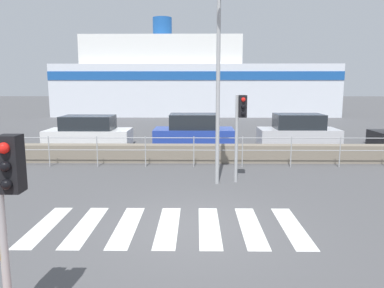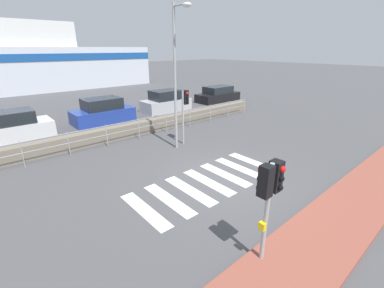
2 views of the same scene
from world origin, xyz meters
TOP-DOWN VIEW (x-y plane):
  - ground_plane at (0.00, 0.00)m, footprint 160.00×160.00m
  - sidewalk_brick at (0.00, -4.10)m, footprint 24.00×1.80m
  - crosswalk at (-0.52, 0.00)m, footprint 5.85×2.40m
  - seawall at (0.00, 6.74)m, footprint 19.97×0.55m
  - harbor_fence at (-0.00, 5.87)m, footprint 18.01×0.04m
  - traffic_light_near at (-2.25, -3.50)m, footprint 0.58×0.41m
  - traffic_light_far at (1.45, 3.74)m, footprint 0.34×0.32m
  - streetlamp at (0.74, 3.34)m, footprint 0.32×1.14m
  - ferry_boat at (-0.64, 29.03)m, footprint 26.29×6.42m
  - parked_car_white at (-5.23, 10.50)m, footprint 4.11×1.83m
  - parked_car_blue at (-0.03, 10.50)m, footprint 3.89×1.85m
  - parked_car_silver at (5.09, 10.50)m, footprint 3.81×1.78m
  - parked_car_black at (10.97, 10.50)m, footprint 4.29×1.80m

SIDE VIEW (x-z plane):
  - ground_plane at x=0.00m, z-range 0.00..0.00m
  - crosswalk at x=-0.52m, z-range 0.00..0.01m
  - sidewalk_brick at x=0.00m, z-range 0.00..0.12m
  - seawall at x=0.00m, z-range 0.00..0.69m
  - parked_car_black at x=10.97m, z-range -0.10..1.27m
  - parked_car_white at x=-5.23m, z-range -0.11..1.39m
  - parked_car_blue at x=-0.03m, z-range -0.12..1.48m
  - parked_car_silver at x=5.09m, z-range -0.12..1.48m
  - harbor_fence at x=0.00m, z-range 0.18..1.33m
  - traffic_light_near at x=-2.25m, z-range 0.70..3.20m
  - traffic_light_far at x=1.45m, z-range 0.64..3.37m
  - ferry_boat at x=-0.64m, z-range -1.45..7.75m
  - streetlamp at x=0.74m, z-range 0.74..7.16m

